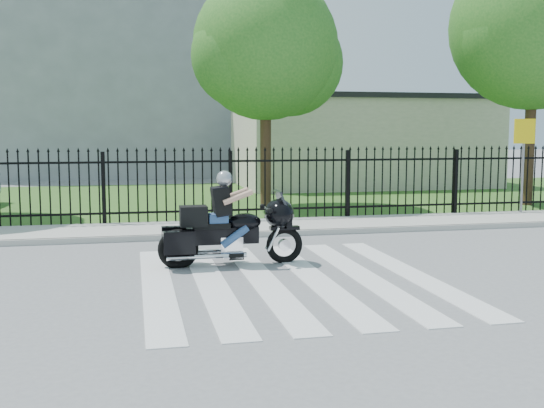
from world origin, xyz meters
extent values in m
plane|color=slate|center=(0.00, 0.00, 0.00)|extent=(120.00, 120.00, 0.00)
cube|color=#ADAAA3|center=(0.00, 5.00, 0.06)|extent=(40.00, 2.00, 0.12)
cube|color=#ADAAA3|center=(0.00, 4.00, 0.06)|extent=(40.00, 0.12, 0.12)
cube|color=#345B1F|center=(0.00, 12.00, 0.01)|extent=(40.00, 12.00, 0.02)
cube|color=black|center=(0.00, 6.00, 0.35)|extent=(26.00, 0.04, 0.05)
cube|color=black|center=(0.00, 6.00, 1.55)|extent=(26.00, 0.04, 0.05)
cylinder|color=#382316|center=(1.50, 9.00, 2.08)|extent=(0.32, 0.32, 4.16)
sphere|color=#22641C|center=(1.50, 9.00, 4.68)|extent=(4.20, 4.20, 4.20)
cylinder|color=#382316|center=(9.50, 8.00, 2.40)|extent=(0.32, 0.32, 4.80)
sphere|color=#22641C|center=(9.50, 8.00, 5.40)|extent=(5.00, 5.00, 5.00)
cube|color=beige|center=(7.00, 16.00, 1.75)|extent=(10.00, 6.00, 3.50)
cube|color=black|center=(7.00, 16.00, 3.60)|extent=(10.20, 6.20, 0.20)
cube|color=#999CA2|center=(-3.00, 26.00, 6.00)|extent=(15.00, 10.00, 12.00)
torus|color=black|center=(0.23, 1.28, 0.31)|extent=(0.65, 0.13, 0.65)
torus|color=black|center=(-1.60, 1.27, 0.31)|extent=(0.69, 0.14, 0.69)
cube|color=black|center=(-0.85, 1.27, 0.52)|extent=(1.22, 0.23, 0.28)
ellipsoid|color=black|center=(-0.48, 1.28, 0.73)|extent=(0.58, 0.38, 0.31)
cube|color=black|center=(-1.04, 1.27, 0.70)|extent=(0.61, 0.30, 0.09)
cube|color=silver|center=(-0.71, 1.27, 0.36)|extent=(0.38, 0.28, 0.28)
ellipsoid|color=black|center=(0.13, 1.28, 0.86)|extent=(0.51, 0.68, 0.51)
cube|color=black|center=(-1.34, 1.27, 0.86)|extent=(0.45, 0.36, 0.34)
cube|color=navy|center=(-0.93, 1.27, 0.81)|extent=(0.32, 0.28, 0.17)
sphere|color=#ABADB3|center=(-0.82, 1.27, 1.48)|extent=(0.27, 0.27, 0.27)
cylinder|color=gray|center=(7.77, 5.70, 1.30)|extent=(0.06, 0.06, 2.37)
cube|color=yellow|center=(7.77, 5.68, 2.27)|extent=(0.53, 0.19, 0.65)
camera|label=1|loc=(-2.30, -9.31, 2.28)|focal=42.00mm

